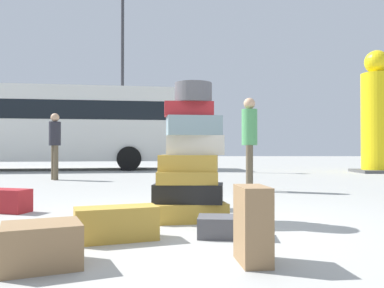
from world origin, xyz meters
name	(u,v)px	position (x,y,z in m)	size (l,w,h in m)	color
ground_plane	(191,226)	(0.00, 0.00, 0.00)	(80.00, 80.00, 0.00)	#9E9E99
suitcase_tower	(191,161)	(-0.01, 0.31, 0.67)	(0.87, 0.61, 1.56)	#B28C33
suitcase_brown_left_side	(253,224)	(0.46, -1.34, 0.27)	(0.20, 0.37, 0.54)	olive
suitcase_maroon_upright_blue	(3,201)	(-2.41, 0.86, 0.15)	(0.68, 0.29, 0.29)	maroon
suitcase_tan_white_trunk	(116,224)	(-0.64, -0.67, 0.15)	(0.71, 0.29, 0.30)	#B28C33
suitcase_slate_right_side	(189,180)	(-0.05, 1.23, 0.39)	(0.23, 0.36, 0.77)	gray
suitcase_charcoal_behind_tower	(228,227)	(0.35, -0.52, 0.09)	(0.55, 0.33, 0.19)	#4C4C51
suitcase_brown_foreground_near	(41,245)	(-0.99, -1.46, 0.15)	(0.51, 0.41, 0.30)	olive
person_bearded_onlooker	(249,135)	(1.07, 3.46, 1.07)	(0.30, 0.34, 1.79)	brown
person_tourist_with_camera	(55,140)	(-3.65, 6.05, 1.04)	(0.30, 0.30, 1.74)	brown
yellow_dummy_statue	(377,118)	(6.20, 9.42, 1.87)	(1.43, 1.43, 4.19)	yellow
parked_bus	(47,123)	(-5.82, 11.10, 1.83)	(10.07, 4.06, 3.15)	silver
lamp_post	(122,54)	(-2.82, 10.86, 4.45)	(0.36, 0.36, 6.94)	#333338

